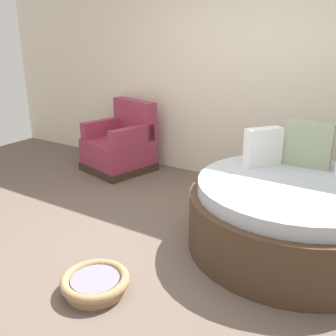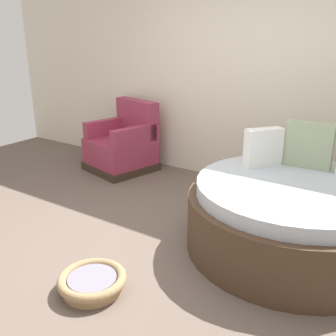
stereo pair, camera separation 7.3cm
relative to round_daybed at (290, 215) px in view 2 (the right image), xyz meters
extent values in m
cube|color=#66564C|center=(-1.03, -0.72, -0.33)|extent=(8.00, 8.00, 0.02)
cube|color=silver|center=(-1.03, 1.36, 1.06)|extent=(8.00, 0.12, 2.74)
cylinder|color=#473323|center=(0.00, -0.01, -0.07)|extent=(1.76, 1.76, 0.50)
cylinder|color=#B2BCC6|center=(0.00, -0.01, 0.24)|extent=(1.62, 1.62, 0.12)
cube|color=#93A37F|center=(-0.02, 0.48, 0.52)|extent=(0.43, 0.14, 0.42)
cube|color=white|center=(-0.39, 0.29, 0.48)|extent=(0.31, 0.36, 0.36)
cube|color=#38281E|center=(-2.58, 0.79, -0.27)|extent=(0.97, 0.97, 0.10)
cube|color=#99334C|center=(-2.58, 0.79, -0.05)|extent=(0.92, 0.92, 0.34)
cube|color=#99334C|center=(-2.50, 1.09, 0.37)|extent=(0.78, 0.34, 0.50)
cube|color=#99334C|center=(-2.89, 0.86, 0.23)|extent=(0.28, 0.69, 0.22)
cube|color=#99334C|center=(-2.27, 0.71, 0.23)|extent=(0.28, 0.69, 0.22)
cylinder|color=#9E7F56|center=(-1.01, -1.40, -0.29)|extent=(0.44, 0.44, 0.06)
torus|color=#9E7F56|center=(-1.01, -1.40, -0.22)|extent=(0.51, 0.51, 0.07)
cylinder|color=gray|center=(-1.01, -1.40, -0.23)|extent=(0.36, 0.36, 0.05)
camera|label=1|loc=(0.71, -3.12, 1.49)|focal=41.05mm
camera|label=2|loc=(0.78, -3.08, 1.49)|focal=41.05mm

